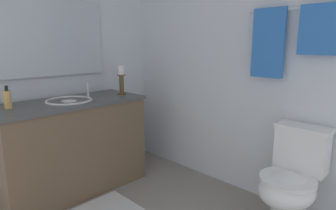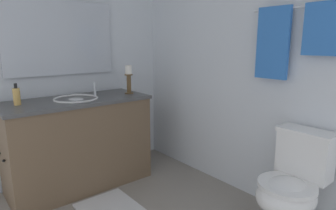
{
  "view_description": "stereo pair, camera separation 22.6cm",
  "coord_description": "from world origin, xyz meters",
  "px_view_note": "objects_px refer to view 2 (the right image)",
  "views": [
    {
      "loc": [
        1.33,
        -1.08,
        1.34
      ],
      "look_at": [
        -0.24,
        0.5,
        0.87
      ],
      "focal_mm": 30.85,
      "sensor_mm": 36.0,
      "label": 1
    },
    {
      "loc": [
        1.48,
        -0.91,
        1.34
      ],
      "look_at": [
        -0.24,
        0.5,
        0.87
      ],
      "focal_mm": 30.85,
      "sensor_mm": 36.0,
      "label": 2
    }
  ],
  "objects_px": {
    "vanity_cabinet": "(79,143)",
    "mirror": "(61,38)",
    "candle_holder_tall": "(129,79)",
    "towel_center": "(325,29)",
    "soap_bottle": "(17,96)",
    "towel_bar": "(301,7)",
    "toilet": "(292,187)",
    "towel_near_vanity": "(273,43)",
    "sink_basin": "(76,103)"
  },
  "relations": [
    {
      "from": "toilet",
      "to": "towel_bar",
      "type": "relative_size",
      "value": 1.01
    },
    {
      "from": "candle_holder_tall",
      "to": "towel_bar",
      "type": "distance_m",
      "value": 1.65
    },
    {
      "from": "towel_bar",
      "to": "toilet",
      "type": "bearing_deg",
      "value": -53.56
    },
    {
      "from": "soap_bottle",
      "to": "toilet",
      "type": "height_order",
      "value": "soap_bottle"
    },
    {
      "from": "towel_center",
      "to": "towel_bar",
      "type": "bearing_deg",
      "value": 174.45
    },
    {
      "from": "towel_center",
      "to": "toilet",
      "type": "bearing_deg",
      "value": -95.91
    },
    {
      "from": "sink_basin",
      "to": "towel_center",
      "type": "distance_m",
      "value": 2.08
    },
    {
      "from": "soap_bottle",
      "to": "toilet",
      "type": "xyz_separation_m",
      "value": [
        1.71,
        1.32,
        -0.55
      ]
    },
    {
      "from": "vanity_cabinet",
      "to": "towel_bar",
      "type": "relative_size",
      "value": 1.77
    },
    {
      "from": "sink_basin",
      "to": "soap_bottle",
      "type": "height_order",
      "value": "soap_bottle"
    },
    {
      "from": "mirror",
      "to": "towel_bar",
      "type": "height_order",
      "value": "mirror"
    },
    {
      "from": "mirror",
      "to": "towel_near_vanity",
      "type": "bearing_deg",
      "value": 33.48
    },
    {
      "from": "candle_holder_tall",
      "to": "mirror",
      "type": "bearing_deg",
      "value": -122.14
    },
    {
      "from": "vanity_cabinet",
      "to": "sink_basin",
      "type": "relative_size",
      "value": 3.25
    },
    {
      "from": "towel_bar",
      "to": "towel_center",
      "type": "xyz_separation_m",
      "value": [
        0.19,
        -0.02,
        -0.16
      ]
    },
    {
      "from": "mirror",
      "to": "candle_holder_tall",
      "type": "relative_size",
      "value": 3.65
    },
    {
      "from": "candle_holder_tall",
      "to": "towel_center",
      "type": "bearing_deg",
      "value": 17.64
    },
    {
      "from": "sink_basin",
      "to": "vanity_cabinet",
      "type": "bearing_deg",
      "value": -90.0
    },
    {
      "from": "towel_bar",
      "to": "towel_near_vanity",
      "type": "bearing_deg",
      "value": -174.45
    },
    {
      "from": "vanity_cabinet",
      "to": "mirror",
      "type": "bearing_deg",
      "value": 179.99
    },
    {
      "from": "sink_basin",
      "to": "towel_center",
      "type": "relative_size",
      "value": 1.14
    },
    {
      "from": "sink_basin",
      "to": "soap_bottle",
      "type": "xyz_separation_m",
      "value": [
        -0.05,
        -0.48,
        0.11
      ]
    },
    {
      "from": "candle_holder_tall",
      "to": "vanity_cabinet",
      "type": "bearing_deg",
      "value": -95.96
    },
    {
      "from": "mirror",
      "to": "toilet",
      "type": "relative_size",
      "value": 1.39
    },
    {
      "from": "vanity_cabinet",
      "to": "candle_holder_tall",
      "type": "distance_m",
      "value": 0.79
    },
    {
      "from": "vanity_cabinet",
      "to": "soap_bottle",
      "type": "bearing_deg",
      "value": -96.16
    },
    {
      "from": "towel_near_vanity",
      "to": "toilet",
      "type": "bearing_deg",
      "value": -30.31
    },
    {
      "from": "toilet",
      "to": "sink_basin",
      "type": "bearing_deg",
      "value": -152.98
    },
    {
      "from": "vanity_cabinet",
      "to": "toilet",
      "type": "relative_size",
      "value": 1.74
    },
    {
      "from": "sink_basin",
      "to": "towel_bar",
      "type": "distance_m",
      "value": 2.0
    },
    {
      "from": "towel_bar",
      "to": "towel_near_vanity",
      "type": "distance_m",
      "value": 0.31
    },
    {
      "from": "soap_bottle",
      "to": "towel_center",
      "type": "distance_m",
      "value": 2.37
    },
    {
      "from": "candle_holder_tall",
      "to": "towel_center",
      "type": "xyz_separation_m",
      "value": [
        1.62,
        0.52,
        0.44
      ]
    },
    {
      "from": "sink_basin",
      "to": "candle_holder_tall",
      "type": "xyz_separation_m",
      "value": [
        0.06,
        0.53,
        0.19
      ]
    },
    {
      "from": "soap_bottle",
      "to": "towel_near_vanity",
      "type": "distance_m",
      "value": 2.09
    },
    {
      "from": "toilet",
      "to": "towel_center",
      "type": "height_order",
      "value": "towel_center"
    },
    {
      "from": "candle_holder_tall",
      "to": "towel_center",
      "type": "height_order",
      "value": "towel_center"
    },
    {
      "from": "candle_holder_tall",
      "to": "soap_bottle",
      "type": "distance_m",
      "value": 1.02
    },
    {
      "from": "mirror",
      "to": "towel_near_vanity",
      "type": "xyz_separation_m",
      "value": [
        1.59,
        1.05,
        -0.05
      ]
    },
    {
      "from": "vanity_cabinet",
      "to": "towel_near_vanity",
      "type": "distance_m",
      "value": 1.91
    },
    {
      "from": "vanity_cabinet",
      "to": "towel_bar",
      "type": "xyz_separation_m",
      "value": [
        1.49,
        1.07,
        1.17
      ]
    },
    {
      "from": "vanity_cabinet",
      "to": "towel_center",
      "type": "relative_size",
      "value": 3.72
    },
    {
      "from": "soap_bottle",
      "to": "towel_bar",
      "type": "bearing_deg",
      "value": 44.99
    },
    {
      "from": "sink_basin",
      "to": "toilet",
      "type": "bearing_deg",
      "value": 27.02
    },
    {
      "from": "soap_bottle",
      "to": "towel_near_vanity",
      "type": "height_order",
      "value": "towel_near_vanity"
    },
    {
      "from": "vanity_cabinet",
      "to": "towel_center",
      "type": "bearing_deg",
      "value": 32.04
    },
    {
      "from": "towel_near_vanity",
      "to": "soap_bottle",
      "type": "bearing_deg",
      "value": -131.69
    },
    {
      "from": "vanity_cabinet",
      "to": "toilet",
      "type": "bearing_deg",
      "value": 27.05
    },
    {
      "from": "towel_near_vanity",
      "to": "towel_center",
      "type": "distance_m",
      "value": 0.38
    },
    {
      "from": "sink_basin",
      "to": "toilet",
      "type": "height_order",
      "value": "sink_basin"
    }
  ]
}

